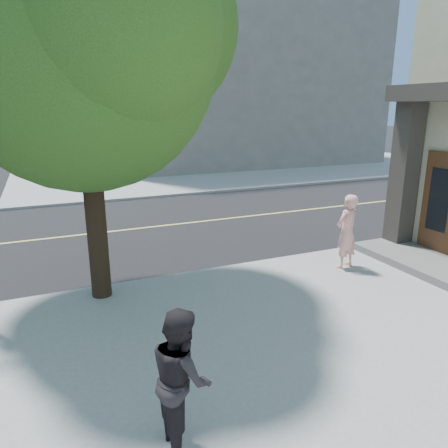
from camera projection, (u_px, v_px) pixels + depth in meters
name	position (u px, v px, depth m)	size (l,w,h in m)	color
ground	(16.00, 304.00, 8.57)	(140.00, 140.00, 0.00)	black
road_ew	(22.00, 242.00, 12.55)	(140.00, 9.00, 0.01)	black
sidewalk_ne	(219.00, 158.00, 32.72)	(29.00, 25.00, 0.12)	gray
filler_ne	(222.00, 62.00, 31.46)	(18.00, 16.00, 14.00)	slate
man_on_phone	(347.00, 232.00, 10.02)	(0.66, 0.43, 1.80)	#EFA198
pedestrian	(181.00, 377.00, 4.72)	(0.82, 0.64, 1.68)	black
street_tree	(87.00, 22.00, 7.40)	(6.08, 5.53, 8.07)	black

